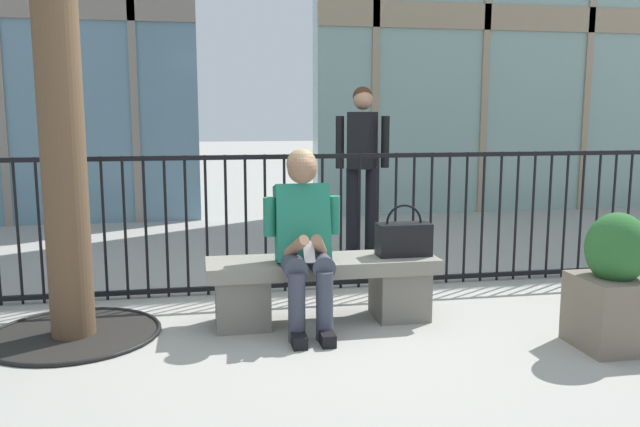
# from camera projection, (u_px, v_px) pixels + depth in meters

# --- Properties ---
(ground_plane) EXTENTS (60.00, 60.00, 0.00)m
(ground_plane) POSITION_uv_depth(u_px,v_px,m) (323.00, 321.00, 4.53)
(ground_plane) COLOR #9E9B93
(stone_bench) EXTENTS (1.60, 0.44, 0.45)m
(stone_bench) POSITION_uv_depth(u_px,v_px,m) (323.00, 283.00, 4.49)
(stone_bench) COLOR gray
(stone_bench) RESTS_ON ground
(seated_person_with_phone) EXTENTS (0.52, 0.66, 1.21)m
(seated_person_with_phone) POSITION_uv_depth(u_px,v_px,m) (304.00, 234.00, 4.27)
(seated_person_with_phone) COLOR #383D4C
(seated_person_with_phone) RESTS_ON ground
(handbag_on_bench) EXTENTS (0.38, 0.17, 0.37)m
(handbag_on_bench) POSITION_uv_depth(u_px,v_px,m) (404.00, 238.00, 4.54)
(handbag_on_bench) COLOR black
(handbag_on_bench) RESTS_ON stone_bench
(bystander_at_railing) EXTENTS (0.55, 0.44, 1.71)m
(bystander_at_railing) POSITION_uv_depth(u_px,v_px,m) (362.00, 158.00, 6.48)
(bystander_at_railing) COLOR black
(bystander_at_railing) RESTS_ON ground
(plaza_railing) EXTENTS (9.68, 0.04, 1.12)m
(plaza_railing) POSITION_uv_depth(u_px,v_px,m) (304.00, 222.00, 5.24)
(plaza_railing) COLOR black
(plaza_railing) RESTS_ON ground
(planter) EXTENTS (0.44, 0.44, 0.85)m
(planter) POSITION_uv_depth(u_px,v_px,m) (614.00, 286.00, 3.96)
(planter) COLOR #726656
(planter) RESTS_ON ground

